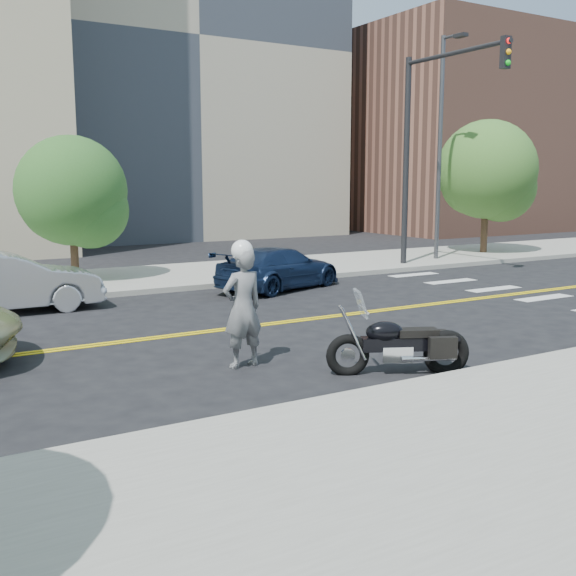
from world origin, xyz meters
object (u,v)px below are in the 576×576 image
at_px(motorcyclist, 243,304).
at_px(motorcycle, 399,332).
at_px(parked_car_silver, 5,283).
at_px(parked_car_blue, 279,268).

bearing_deg(motorcyclist, motorcycle, 135.17).
height_order(parked_car_silver, parked_car_blue, parked_car_silver).
distance_m(motorcyclist, parked_car_blue, 8.07).
relative_size(motorcyclist, parked_car_blue, 0.51).
relative_size(parked_car_silver, parked_car_blue, 1.04).
distance_m(motorcyclist, motorcycle, 2.54).
distance_m(parked_car_silver, parked_car_blue, 7.15).
bearing_deg(parked_car_silver, motorcycle, -150.98).
xyz_separation_m(motorcycle, parked_car_silver, (-4.59, 8.48, 0.03)).
bearing_deg(parked_car_blue, motorcycle, 142.84).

